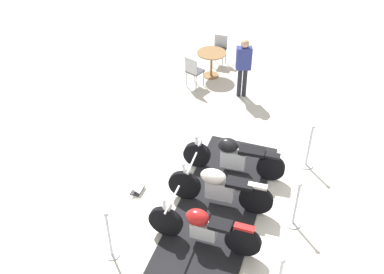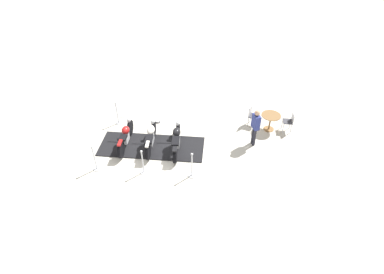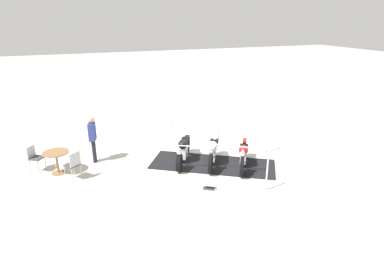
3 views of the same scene
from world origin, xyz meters
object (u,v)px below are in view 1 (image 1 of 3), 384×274
at_px(bystander_person, 243,63).
at_px(cafe_chair_near_table, 194,70).
at_px(cafe_table, 211,58).
at_px(motorcycle_maroon, 202,226).
at_px(stanchion_left_front, 308,153).
at_px(stanchion_right_rear, 110,240).
at_px(motorcycle_black, 232,156).
at_px(cafe_chair_across_table, 220,48).
at_px(motorcycle_cream, 218,187).
at_px(info_placard, 137,188).
at_px(stanchion_left_mid, 295,211).

bearing_deg(bystander_person, cafe_chair_near_table, -109.58).
relative_size(cafe_chair_near_table, bystander_person, 0.56).
distance_m(cafe_table, bystander_person, 1.41).
relative_size(motorcycle_maroon, stanchion_left_front, 1.67).
bearing_deg(stanchion_right_rear, motorcycle_black, -59.83).
height_order(motorcycle_black, cafe_table, motorcycle_black).
bearing_deg(cafe_chair_across_table, motorcycle_maroon, 14.13).
bearing_deg(cafe_chair_across_table, cafe_chair_near_table, -9.84).
xyz_separation_m(motorcycle_maroon, cafe_table, (5.97, -1.87, 0.10)).
bearing_deg(cafe_chair_across_table, bystander_person, 35.21).
bearing_deg(cafe_chair_near_table, motorcycle_black, -127.98).
xyz_separation_m(motorcycle_cream, cafe_chair_across_table, (5.76, -1.74, 0.01)).
relative_size(info_placard, cafe_chair_near_table, 0.43).
distance_m(motorcycle_black, cafe_chair_across_table, 5.01).
xyz_separation_m(stanchion_left_front, cafe_chair_across_table, (5.05, 0.55, 0.17)).
height_order(motorcycle_maroon, cafe_table, motorcycle_maroon).
bearing_deg(info_placard, stanchion_right_rear, -171.38).
distance_m(motorcycle_cream, cafe_table, 5.24).
height_order(stanchion_right_rear, cafe_table, stanchion_right_rear).
bearing_deg(motorcycle_maroon, cafe_chair_near_table, -70.08).
relative_size(motorcycle_black, info_placard, 4.93).
xyz_separation_m(motorcycle_cream, info_placard, (0.82, 1.53, -0.45)).
height_order(cafe_chair_near_table, bystander_person, bystander_person).
relative_size(motorcycle_black, bystander_person, 1.20).
xyz_separation_m(stanchion_left_mid, bystander_person, (4.67, -0.51, 0.65)).
bearing_deg(bystander_person, motorcycle_cream, -12.15).
bearing_deg(motorcycle_black, cafe_chair_near_table, -61.51).
bearing_deg(cafe_chair_near_table, motorcycle_cream, -134.97).
distance_m(motorcycle_black, bystander_person, 3.24).
height_order(motorcycle_cream, bystander_person, bystander_person).
bearing_deg(info_placard, stanchion_left_front, -58.86).
bearing_deg(motorcycle_cream, stanchion_left_front, -132.41).
bearing_deg(stanchion_left_front, stanchion_right_rear, 107.90).
height_order(stanchion_left_front, cafe_chair_across_table, stanchion_left_front).
height_order(info_placard, cafe_table, cafe_table).
relative_size(motorcycle_maroon, cafe_chair_near_table, 1.98).
distance_m(motorcycle_cream, cafe_chair_across_table, 6.02).
relative_size(motorcycle_cream, cafe_chair_across_table, 2.15).
xyz_separation_m(info_placard, cafe_table, (4.26, -2.82, 0.51)).
relative_size(stanchion_right_rear, cafe_chair_near_table, 1.19).
distance_m(motorcycle_cream, stanchion_left_front, 2.40).
bearing_deg(cafe_chair_across_table, info_placard, -0.16).
bearing_deg(cafe_chair_near_table, cafe_chair_across_table, 9.77).
relative_size(stanchion_left_mid, bystander_person, 0.65).
height_order(motorcycle_black, stanchion_right_rear, stanchion_right_rear).
height_order(motorcycle_cream, stanchion_left_front, stanchion_left_front).
bearing_deg(info_placard, cafe_chair_across_table, -0.71).
xyz_separation_m(stanchion_right_rear, cafe_table, (5.83, -3.52, 0.17)).
bearing_deg(motorcycle_black, info_placard, 31.19).
xyz_separation_m(stanchion_right_rear, cafe_chair_near_table, (5.33, -2.86, 0.14)).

